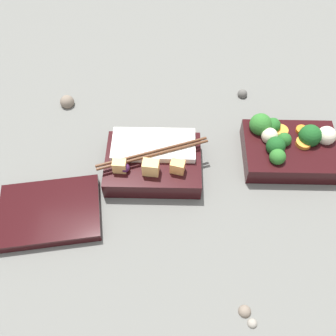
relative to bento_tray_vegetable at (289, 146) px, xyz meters
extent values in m
plane|color=slate|center=(0.12, 0.02, -0.03)|extent=(3.00, 3.00, 0.00)
cube|color=black|center=(0.00, 0.00, -0.01)|extent=(0.17, 0.12, 0.04)
sphere|color=#2D7028|center=(0.03, 0.04, 0.02)|extent=(0.03, 0.03, 0.03)
sphere|color=#236023|center=(0.03, -0.04, 0.02)|extent=(0.03, 0.03, 0.03)
sphere|color=#236023|center=(0.01, 0.00, 0.02)|extent=(0.03, 0.03, 0.03)
sphere|color=#19511E|center=(-0.03, -0.01, 0.02)|extent=(0.04, 0.04, 0.04)
sphere|color=#2D7028|center=(0.05, -0.03, 0.02)|extent=(0.04, 0.04, 0.04)
sphere|color=#19511E|center=(0.03, 0.02, 0.02)|extent=(0.03, 0.03, 0.03)
cylinder|color=orange|center=(-0.03, -0.03, 0.01)|extent=(0.03, 0.03, 0.01)
cylinder|color=orange|center=(-0.02, 0.00, 0.01)|extent=(0.04, 0.04, 0.01)
cylinder|color=orange|center=(0.01, -0.03, 0.01)|extent=(0.03, 0.03, 0.01)
sphere|color=beige|center=(-0.07, -0.01, 0.02)|extent=(0.04, 0.04, 0.04)
sphere|color=beige|center=(0.04, -0.01, 0.02)|extent=(0.03, 0.03, 0.03)
cube|color=black|center=(0.25, 0.04, -0.01)|extent=(0.17, 0.12, 0.04)
cube|color=white|center=(0.25, 0.01, 0.02)|extent=(0.15, 0.07, 0.01)
cube|color=#F4A356|center=(0.21, 0.07, 0.02)|extent=(0.03, 0.02, 0.02)
cube|color=#EAB266|center=(0.25, 0.07, 0.02)|extent=(0.03, 0.02, 0.03)
cube|color=#EAB266|center=(0.31, 0.07, 0.02)|extent=(0.02, 0.02, 0.02)
sphere|color=#4C1E4C|center=(0.30, 0.07, 0.02)|extent=(0.02, 0.02, 0.02)
cylinder|color=#56331E|center=(0.25, 0.04, 0.02)|extent=(0.19, 0.07, 0.01)
cylinder|color=#56331E|center=(0.25, 0.04, 0.02)|extent=(0.19, 0.07, 0.01)
cube|color=black|center=(0.42, 0.14, -0.02)|extent=(0.19, 0.15, 0.02)
sphere|color=#7A6B5B|center=(0.44, -0.13, -0.02)|extent=(0.03, 0.03, 0.03)
sphere|color=gray|center=(0.10, 0.31, -0.02)|extent=(0.01, 0.01, 0.01)
sphere|color=#595651|center=(0.07, -0.16, -0.02)|extent=(0.02, 0.02, 0.02)
sphere|color=#7A6B5B|center=(0.10, 0.29, -0.02)|extent=(0.02, 0.02, 0.02)
camera|label=1|loc=(0.21, 0.46, 0.57)|focal=42.00mm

